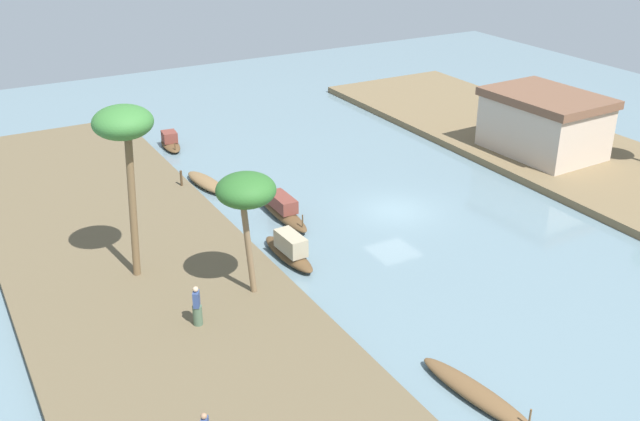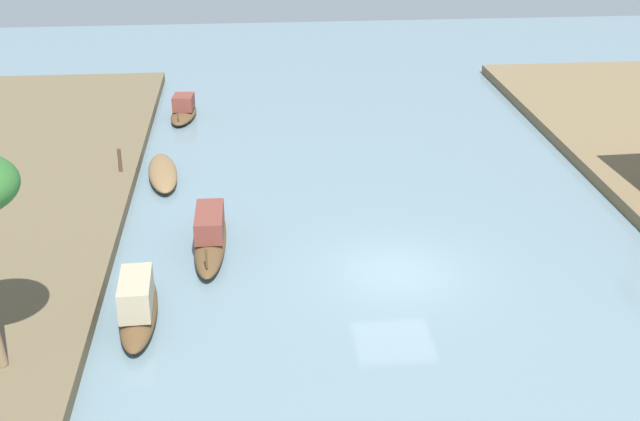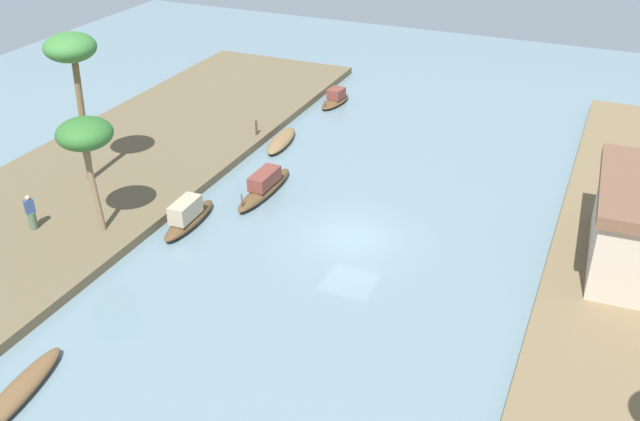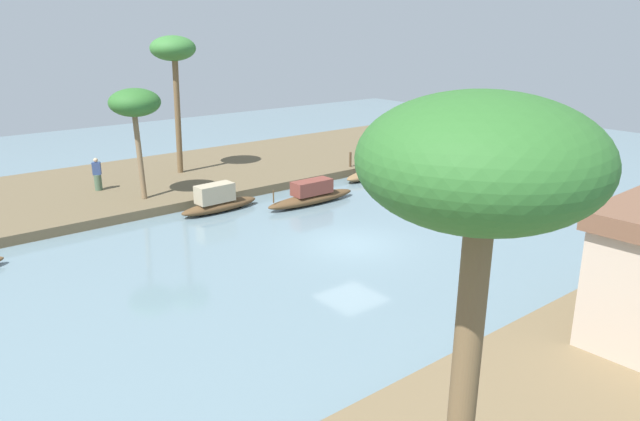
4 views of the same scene
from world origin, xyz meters
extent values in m
plane|color=slate|center=(0.00, 0.00, 0.00)|extent=(74.08, 74.08, 0.00)
cube|color=brown|center=(0.00, -14.45, 0.23)|extent=(45.18, 11.36, 0.46)
ellipsoid|color=brown|center=(2.00, -7.62, 0.27)|extent=(4.27, 1.18, 0.53)
cube|color=tan|center=(2.25, -7.61, 0.98)|extent=(1.91, 0.92, 0.88)
ellipsoid|color=brown|center=(-2.31, -5.75, 0.27)|extent=(5.33, 1.09, 0.54)
cube|color=brown|center=(-2.35, -5.75, 0.89)|extent=(2.16, 0.92, 0.71)
cylinder|color=brown|center=(0.03, -5.78, 0.80)|extent=(0.07, 0.07, 0.63)
ellipsoid|color=brown|center=(-8.38, -7.77, 0.26)|extent=(4.17, 1.61, 0.52)
ellipsoid|color=brown|center=(-15.93, -7.38, 0.20)|extent=(3.38, 1.42, 0.40)
cube|color=brown|center=(-16.06, -7.37, 0.75)|extent=(1.22, 1.03, 0.69)
cylinder|color=brown|center=(-14.50, -7.53, 0.58)|extent=(0.07, 0.07, 0.44)
cylinder|color=#4C664C|center=(5.84, -13.66, 0.88)|extent=(0.52, 0.52, 0.84)
cube|color=#33477A|center=(5.84, -13.66, 1.64)|extent=(0.48, 0.41, 0.67)
sphere|color=tan|center=(5.84, -13.66, 2.09)|extent=(0.23, 0.23, 0.23)
cylinder|color=#4C3823|center=(-8.18, -9.33, 0.92)|extent=(0.14, 0.14, 0.92)
cylinder|color=brown|center=(0.65, -14.45, 3.78)|extent=(0.33, 0.64, 6.64)
ellipsoid|color=#387533|center=(0.65, -14.45, 7.60)|extent=(2.54, 2.54, 1.40)
cylinder|color=#7F6647|center=(4.60, -10.79, 2.61)|extent=(0.26, 0.59, 4.31)
ellipsoid|color=#2D6628|center=(4.60, -10.79, 5.26)|extent=(2.49, 2.49, 1.37)
ellipsoid|color=#2D6628|center=(11.66, 14.48, 7.76)|extent=(2.20, 2.20, 1.21)
camera|label=1|loc=(29.84, -21.57, 16.97)|focal=41.15mm
camera|label=2|loc=(22.55, -4.41, 12.52)|focal=47.35mm
camera|label=3|loc=(26.88, 10.10, 17.49)|focal=40.09mm
camera|label=4|loc=(15.93, 17.55, 8.88)|focal=33.56mm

